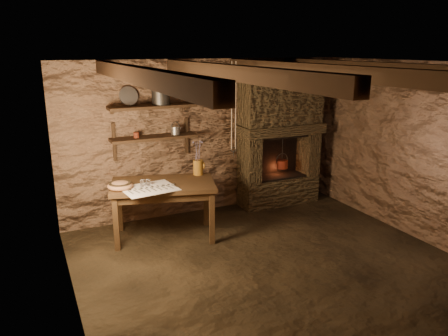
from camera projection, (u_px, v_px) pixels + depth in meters
name	position (u px, v px, depth m)	size (l,w,h in m)	color
floor	(267.00, 262.00, 5.41)	(4.50, 4.50, 0.00)	black
back_wall	(204.00, 137.00, 6.84)	(4.50, 0.04, 2.40)	brown
front_wall	(403.00, 232.00, 3.34)	(4.50, 0.04, 2.40)	brown
left_wall	(66.00, 195.00, 4.17)	(0.04, 4.00, 2.40)	brown
right_wall	(410.00, 150.00, 6.00)	(0.04, 4.00, 2.40)	brown
ceiling	(272.00, 63.00, 4.77)	(4.50, 4.00, 0.04)	black
beam_far_left	(137.00, 75.00, 4.18)	(0.14, 3.95, 0.16)	black
beam_mid_left	(231.00, 72.00, 4.59)	(0.14, 3.95, 0.16)	black
beam_mid_right	(310.00, 70.00, 4.99)	(0.14, 3.95, 0.16)	black
beam_far_right	(376.00, 69.00, 5.40)	(0.14, 3.95, 0.16)	black
shelf_lower	(154.00, 138.00, 6.32)	(1.25, 0.30, 0.04)	black
shelf_upper	(153.00, 107.00, 6.20)	(1.25, 0.30, 0.04)	black
hearth	(280.00, 132.00, 7.13)	(1.43, 0.51, 2.30)	#3B2E1D
work_table	(164.00, 208.00, 6.01)	(1.55, 1.14, 0.79)	#342112
linen_cloth	(149.00, 189.00, 5.65)	(0.67, 0.54, 0.01)	white
pewter_cutlery_row	(150.00, 188.00, 5.63)	(0.56, 0.22, 0.01)	gray
drinking_glasses	(148.00, 182.00, 5.76)	(0.22, 0.06, 0.09)	silver
stoneware_jug	(198.00, 160.00, 6.24)	(0.16, 0.16, 0.50)	#A56C20
wooden_bowl	(120.00, 186.00, 5.65)	(0.33, 0.33, 0.12)	#A06A45
iron_stockpot	(161.00, 98.00, 6.22)	(0.26, 0.26, 0.19)	#2A2825
tin_pan	(128.00, 96.00, 6.12)	(0.27, 0.27, 0.04)	#A3A39E
small_kettle	(175.00, 130.00, 6.44)	(0.18, 0.13, 0.19)	#A3A39E
rusty_tin	(136.00, 135.00, 6.20)	(0.08, 0.08, 0.08)	#561D11
red_pot	(282.00, 164.00, 7.24)	(0.23, 0.23, 0.54)	maroon
hanging_ropes	(234.00, 106.00, 5.86)	(0.08, 0.08, 1.20)	beige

